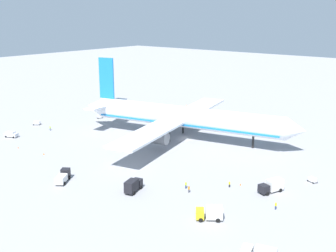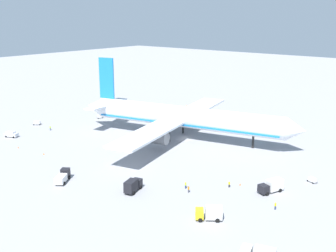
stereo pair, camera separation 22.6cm
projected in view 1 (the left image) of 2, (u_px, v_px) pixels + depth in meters
name	position (u px, v px, depth m)	size (l,w,h in m)	color
ground_plane	(185.00, 138.00, 139.11)	(600.00, 600.00, 0.00)	gray
airliner	(182.00, 117.00, 137.67)	(78.89, 72.97, 25.75)	silver
service_truck_0	(63.00, 177.00, 102.93)	(5.13, 6.30, 2.72)	black
service_truck_2	(133.00, 185.00, 97.01)	(3.60, 6.14, 3.11)	black
service_truck_3	(272.00, 186.00, 96.90)	(4.40, 6.77, 3.01)	black
service_truck_4	(210.00, 213.00, 83.75)	(5.67, 5.00, 2.97)	yellow
service_van	(11.00, 134.00, 140.28)	(4.96, 3.43, 1.97)	silver
baggage_cart_0	(313.00, 180.00, 102.85)	(2.91, 2.19, 1.22)	gray
baggage_cart_1	(100.00, 116.00, 165.89)	(2.35, 2.89, 1.34)	gray
baggage_cart_2	(37.00, 123.00, 155.95)	(3.16, 2.84, 1.42)	gray
ground_worker_0	(229.00, 184.00, 99.76)	(0.57, 0.57, 1.60)	black
ground_worker_1	(186.00, 185.00, 99.00)	(0.50, 0.50, 1.79)	navy
ground_worker_2	(50.00, 128.00, 148.39)	(0.56, 0.56, 1.67)	navy
ground_worker_3	(276.00, 206.00, 88.40)	(0.50, 0.50, 1.73)	navy
ground_worker_4	(189.00, 189.00, 96.80)	(0.41, 0.41, 1.65)	#3F3F47
traffic_cone_0	(44.00, 154.00, 123.03)	(0.36, 0.36, 0.55)	orange
traffic_cone_1	(18.00, 147.00, 128.81)	(0.36, 0.36, 0.55)	orange
traffic_cone_2	(240.00, 184.00, 101.01)	(0.36, 0.36, 0.55)	orange
traffic_cone_3	(170.00, 105.00, 188.20)	(0.36, 0.36, 0.55)	orange
traffic_cone_4	(186.00, 105.00, 188.75)	(0.36, 0.36, 0.55)	orange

